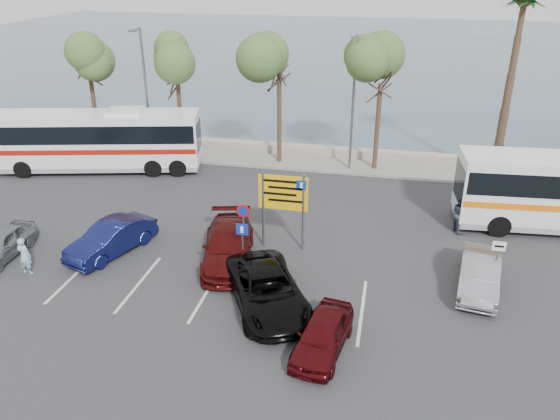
% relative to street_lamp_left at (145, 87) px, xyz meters
% --- Properties ---
extents(ground, '(120.00, 120.00, 0.00)m').
position_rel_street_lamp_left_xyz_m(ground, '(10.00, -13.52, -4.60)').
color(ground, '#2E2E30').
rests_on(ground, ground).
extents(kerb_strip, '(44.00, 2.40, 0.15)m').
position_rel_street_lamp_left_xyz_m(kerb_strip, '(10.00, 0.48, -4.52)').
color(kerb_strip, gray).
rests_on(kerb_strip, ground).
extents(seawall, '(48.00, 0.80, 0.60)m').
position_rel_street_lamp_left_xyz_m(seawall, '(10.00, 2.48, -4.30)').
color(seawall, '#A49583').
rests_on(seawall, ground).
extents(sea, '(140.00, 140.00, 0.00)m').
position_rel_street_lamp_left_xyz_m(sea, '(10.00, 46.48, -4.59)').
color(sea, '#3A4A5C').
rests_on(sea, ground).
extents(tree_far_left, '(3.20, 3.20, 7.60)m').
position_rel_street_lamp_left_xyz_m(tree_far_left, '(-4.00, 0.48, 1.73)').
color(tree_far_left, '#382619').
rests_on(tree_far_left, kerb_strip).
extents(tree_left, '(3.20, 3.20, 7.20)m').
position_rel_street_lamp_left_xyz_m(tree_left, '(2.00, 0.48, 1.41)').
color(tree_left, '#382619').
rests_on(tree_left, kerb_strip).
extents(tree_mid, '(3.20, 3.20, 8.00)m').
position_rel_street_lamp_left_xyz_m(tree_mid, '(8.50, 0.48, 2.06)').
color(tree_mid, '#382619').
rests_on(tree_mid, kerb_strip).
extents(tree_right, '(3.20, 3.20, 7.40)m').
position_rel_street_lamp_left_xyz_m(tree_right, '(14.50, 0.48, 1.57)').
color(tree_right, '#382619').
rests_on(tree_right, kerb_strip).
extents(palm_tree, '(4.80, 4.80, 11.20)m').
position_rel_street_lamp_left_xyz_m(palm_tree, '(21.50, 0.48, 5.27)').
color(palm_tree, '#382619').
rests_on(palm_tree, kerb_strip).
extents(street_lamp_left, '(0.45, 1.15, 8.01)m').
position_rel_street_lamp_left_xyz_m(street_lamp_left, '(0.00, 0.00, 0.00)').
color(street_lamp_left, slate).
rests_on(street_lamp_left, kerb_strip).
extents(street_lamp_right, '(0.45, 1.15, 8.01)m').
position_rel_street_lamp_left_xyz_m(street_lamp_right, '(13.00, 0.00, 0.00)').
color(street_lamp_right, slate).
rests_on(street_lamp_right, kerb_strip).
extents(direction_sign, '(2.20, 0.12, 3.60)m').
position_rel_street_lamp_left_xyz_m(direction_sign, '(11.00, -10.32, -2.17)').
color(direction_sign, slate).
rests_on(direction_sign, ground).
extents(sign_no_stop, '(0.60, 0.08, 2.35)m').
position_rel_street_lamp_left_xyz_m(sign_no_stop, '(9.40, -11.13, -3.02)').
color(sign_no_stop, slate).
rests_on(sign_no_stop, ground).
extents(sign_parking, '(0.50, 0.07, 2.25)m').
position_rel_street_lamp_left_xyz_m(sign_parking, '(9.80, -12.73, -3.13)').
color(sign_parking, slate).
rests_on(sign_parking, ground).
extents(sign_taxi, '(0.50, 0.07, 2.20)m').
position_rel_street_lamp_left_xyz_m(sign_taxi, '(19.80, -12.03, -3.18)').
color(sign_taxi, slate).
rests_on(sign_taxi, ground).
extents(lane_markings, '(12.02, 4.20, 0.01)m').
position_rel_street_lamp_left_xyz_m(lane_markings, '(8.86, -14.52, -4.60)').
color(lane_markings, silver).
rests_on(lane_markings, ground).
extents(coach_bus_left, '(12.51, 5.38, 3.81)m').
position_rel_street_lamp_left_xyz_m(coach_bus_left, '(-2.00, -3.02, -2.83)').
color(coach_bus_left, white).
rests_on(coach_bus_left, ground).
extents(car_silver_a, '(1.68, 3.89, 1.31)m').
position_rel_street_lamp_left_xyz_m(car_silver_a, '(-0.90, -13.80, -3.95)').
color(car_silver_a, gray).
rests_on(car_silver_a, ground).
extents(car_blue, '(2.92, 4.60, 1.43)m').
position_rel_street_lamp_left_xyz_m(car_blue, '(3.66, -12.39, -3.88)').
color(car_blue, '#0F154A').
rests_on(car_blue, ground).
extents(car_maroon, '(3.28, 5.54, 1.51)m').
position_rel_street_lamp_left_xyz_m(car_maroon, '(8.95, -12.02, -3.85)').
color(car_maroon, '#490C0C').
rests_on(car_maroon, ground).
extents(car_red, '(2.03, 3.87, 1.25)m').
position_rel_street_lamp_left_xyz_m(car_red, '(13.75, -17.02, -3.97)').
color(car_red, '#470A0D').
rests_on(car_red, ground).
extents(suv_black, '(4.60, 5.79, 1.46)m').
position_rel_street_lamp_left_xyz_m(suv_black, '(11.35, -14.95, -3.87)').
color(suv_black, black).
rests_on(suv_black, ground).
extents(car_silver_b, '(2.03, 4.36, 1.38)m').
position_rel_street_lamp_left_xyz_m(car_silver_b, '(19.28, -12.02, -3.91)').
color(car_silver_b, gray).
rests_on(car_silver_b, ground).
extents(pedestrian_near, '(0.63, 0.44, 1.65)m').
position_rel_street_lamp_left_xyz_m(pedestrian_near, '(1.00, -14.73, -3.77)').
color(pedestrian_near, '#94B4D7').
rests_on(pedestrian_near, ground).
extents(pedestrian_far, '(1.00, 1.11, 1.88)m').
position_rel_street_lamp_left_xyz_m(pedestrian_far, '(18.93, -7.02, -3.66)').
color(pedestrian_far, '#333B4D').
rests_on(pedestrian_far, ground).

